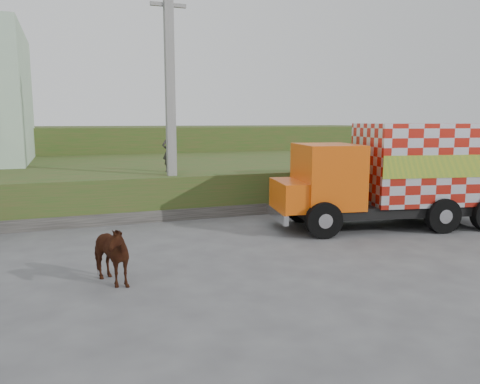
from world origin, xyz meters
name	(u,v)px	position (x,y,z in m)	size (l,w,h in m)	color
ground	(246,247)	(0.00, 0.00, 0.00)	(120.00, 120.00, 0.00)	#474749
embankment	(169,178)	(0.00, 10.00, 0.75)	(40.00, 12.00, 1.50)	#2A531B
embankment_far	(133,148)	(0.00, 22.00, 1.50)	(40.00, 12.00, 3.00)	#2A531B
retaining_strip	(146,216)	(-2.00, 4.20, 0.20)	(16.00, 0.50, 0.40)	#595651
utility_pole	(170,101)	(-1.00, 4.60, 4.08)	(1.20, 0.30, 8.00)	gray
cargo_truck	(402,174)	(5.63, 0.70, 1.70)	(7.72, 3.72, 3.31)	black
cow	(107,254)	(-3.76, -1.67, 0.65)	(0.70, 1.54, 1.30)	#36180D
pedestrian	(170,152)	(-0.80, 5.84, 2.25)	(0.55, 0.36, 1.50)	#2D2B28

